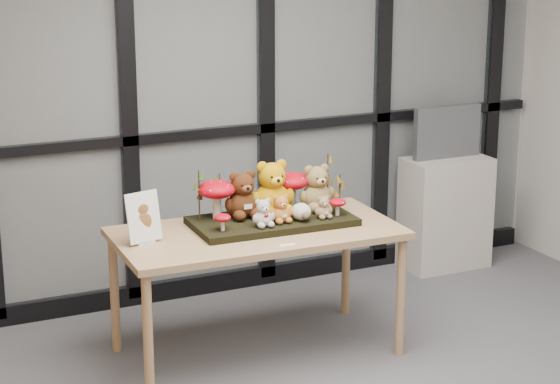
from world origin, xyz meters
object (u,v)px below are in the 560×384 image
sign_holder (144,220)px  cabinet (445,213)px  bear_small_yellow (281,207)px  monitor (447,132)px  display_table (257,242)px  mushroom_front_right (338,206)px  mushroom_back_right (292,189)px  mushroom_back_left (217,198)px  bear_tan_back (317,185)px  bear_beige_small (323,206)px  bear_brown_medium (243,192)px  mushroom_front_left (223,221)px  bear_white_bow (263,211)px  bear_pooh_yellow (272,185)px  plush_cream_hedgehog (301,211)px  diorama_tray (272,221)px

sign_holder → cabinet: sign_holder is taller
bear_small_yellow → monitor: bearing=29.1°
display_table → mushroom_front_right: size_ratio=14.68×
mushroom_back_right → mushroom_front_right: (0.17, -0.23, -0.06)m
display_table → bear_small_yellow: bearing=-15.5°
bear_small_yellow → sign_holder: size_ratio=0.63×
bear_small_yellow → mushroom_back_left: (-0.29, 0.21, 0.03)m
bear_tan_back → bear_beige_small: bearing=-102.6°
bear_brown_medium → mushroom_front_left: size_ratio=2.86×
bear_white_bow → monitor: size_ratio=0.34×
mushroom_front_right → cabinet: 1.60m
bear_pooh_yellow → monitor: bearing=24.7°
mushroom_back_left → mushroom_front_left: (-0.05, -0.22, -0.07)m
bear_tan_back → sign_holder: size_ratio=1.05×
bear_pooh_yellow → cabinet: size_ratio=0.44×
bear_tan_back → mushroom_back_right: (-0.12, 0.07, -0.03)m
mushroom_back_left → bear_pooh_yellow: bearing=-9.1°
bear_pooh_yellow → sign_holder: size_ratio=1.24×
bear_beige_small → sign_holder: bearing=175.9°
bear_tan_back → mushroom_back_right: bear_tan_back is taller
mushroom_front_left → monitor: bearing=23.3°
display_table → bear_tan_back: 0.49m
bear_tan_back → sign_holder: (-1.03, -0.07, -0.06)m
bear_small_yellow → sign_holder: bearing=175.9°
bear_small_yellow → bear_beige_small: 0.25m
bear_tan_back → plush_cream_hedgehog: 0.25m
bear_small_yellow → mushroom_back_left: 0.36m
mushroom_front_right → mushroom_back_right: bearing=126.3°
mushroom_back_left → cabinet: size_ratio=0.31×
mushroom_back_right → monitor: 1.59m
bear_tan_back → mushroom_front_right: bearing=-70.4°
diorama_tray → bear_tan_back: size_ratio=3.09×
mushroom_front_right → monitor: monitor is taller
monitor → bear_small_yellow: bearing=-152.6°
diorama_tray → bear_brown_medium: (-0.14, 0.08, 0.16)m
diorama_tray → bear_brown_medium: size_ratio=3.08×
display_table → mushroom_back_right: size_ratio=6.77×
bear_pooh_yellow → mushroom_back_left: bearing=172.7°
bear_tan_back → mushroom_back_left: (-0.57, 0.07, -0.02)m
sign_holder → bear_white_bow: bearing=-22.9°
bear_brown_medium → bear_small_yellow: (0.15, -0.18, -0.06)m
mushroom_front_left → mushroom_front_right: mushroom_front_right is taller
display_table → monitor: 1.95m
bear_brown_medium → mushroom_back_left: (-0.14, 0.03, -0.03)m
diorama_tray → bear_small_yellow: bearing=-82.4°
diorama_tray → bear_pooh_yellow: 0.20m
mushroom_back_left → sign_holder: mushroom_back_left is taller
bear_pooh_yellow → mushroom_front_right: bearing=-26.9°
bear_pooh_yellow → sign_holder: 0.77m
mushroom_front_left → mushroom_front_right: size_ratio=0.95×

